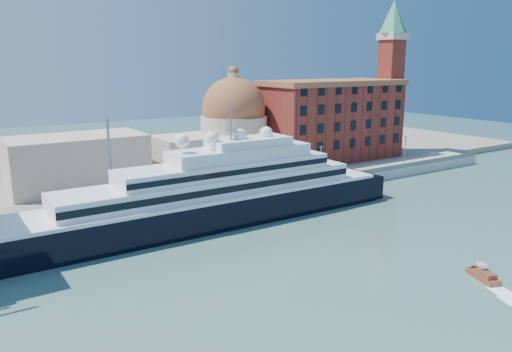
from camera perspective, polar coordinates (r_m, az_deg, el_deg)
ground at (r=81.09m, az=5.43°, el=-9.14°), size 400.00×400.00×0.00m
quay at (r=107.79m, az=-5.95°, el=-2.83°), size 180.00×10.00×2.50m
land at (r=144.49m, az=-13.51°, el=0.83°), size 260.00×72.00×2.00m
quay_fence at (r=103.46m, az=-4.81°, el=-2.41°), size 180.00×0.10×1.20m
superyacht at (r=93.87m, az=-7.31°, el=-3.11°), size 89.75×12.44×26.82m
water_taxi at (r=79.40m, az=24.59°, el=-10.31°), size 3.76×5.84×2.63m
warehouse at (r=149.46m, az=8.65°, el=6.40°), size 43.00×19.00×23.25m
campanile at (r=165.59m, az=15.16°, el=11.92°), size 8.40×8.40×47.00m
church at (r=129.37m, az=-8.42°, el=4.12°), size 66.00×18.00×25.50m
lamp_posts at (r=99.15m, az=-12.09°, el=0.68°), size 120.80×2.40×18.00m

